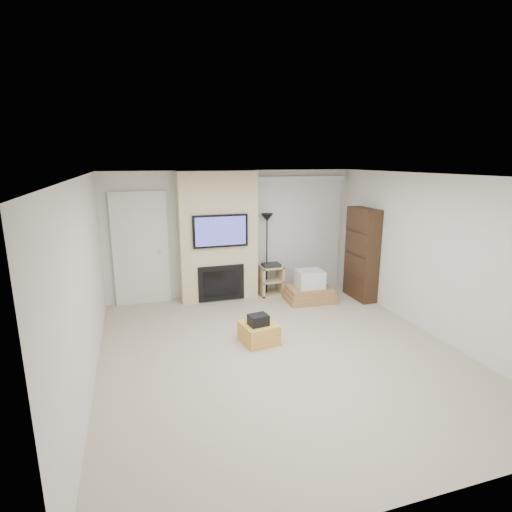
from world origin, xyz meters
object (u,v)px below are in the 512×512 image
object	(u,v)px
av_stand	(271,278)
bookshelf	(362,254)
floor_lamp	(267,231)
box_stack	(309,289)
ottoman	(259,333)

from	to	relation	value
av_stand	bookshelf	distance (m)	1.87
floor_lamp	box_stack	bearing A→B (deg)	-43.24
av_stand	box_stack	size ratio (longest dim) A/B	0.69
floor_lamp	ottoman	bearing A→B (deg)	-111.73
ottoman	av_stand	world-z (taller)	av_stand
box_stack	bookshelf	size ratio (longest dim) A/B	0.53
box_stack	av_stand	bearing A→B (deg)	137.09
ottoman	box_stack	distance (m)	2.10
ottoman	floor_lamp	world-z (taller)	floor_lamp
ottoman	av_stand	distance (m)	2.22
floor_lamp	bookshelf	distance (m)	1.92
ottoman	av_stand	xyz separation A→B (m)	(0.90, 2.02, 0.20)
ottoman	bookshelf	size ratio (longest dim) A/B	0.28
box_stack	bookshelf	distance (m)	1.24
floor_lamp	bookshelf	xyz separation A→B (m)	(1.71, -0.77, -0.41)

